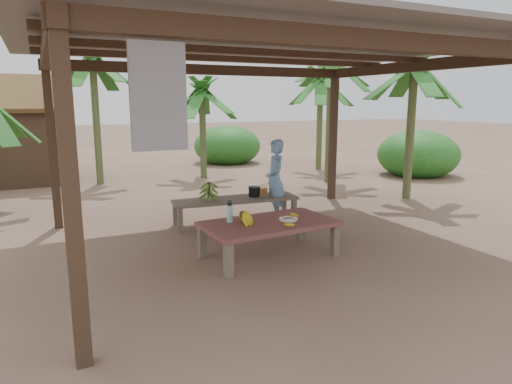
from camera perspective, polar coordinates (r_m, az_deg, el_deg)
name	(u,v)px	position (r m, az deg, el deg)	size (l,w,h in m)	color
ground	(265,243)	(7.00, 1.12, -6.38)	(80.00, 80.00, 0.00)	brown
pavilion	(265,54)	(6.69, 1.16, 16.90)	(6.60, 5.60, 2.95)	black
work_table	(269,226)	(6.28, 1.62, -4.31)	(1.86, 1.12, 0.50)	brown
bench	(236,201)	(8.05, -2.58, -1.14)	(2.25, 0.81, 0.45)	brown
ripe_banana_bunch	(241,217)	(6.13, -1.86, -3.16)	(0.31, 0.27, 0.19)	yellow
plate	(288,219)	(6.34, 4.07, -3.41)	(0.26, 0.26, 0.04)	white
loose_banana_front	(289,225)	(6.04, 4.20, -4.10)	(0.04, 0.15, 0.04)	yellow
loose_banana_side	(294,215)	(6.57, 4.78, -2.86)	(0.04, 0.16, 0.04)	yellow
water_flask	(230,213)	(6.22, -3.30, -2.63)	(0.08, 0.08, 0.31)	#40B8CA
green_banana_stalk	(209,191)	(7.88, -5.91, 0.18)	(0.29, 0.29, 0.33)	#598C2D
cooking_pot	(254,192)	(8.15, -0.22, 0.03)	(0.20, 0.20, 0.17)	black
skewer_rack	(264,190)	(8.13, 0.96, 0.25)	(0.18, 0.08, 0.24)	#A57F47
woman	(275,180)	(8.27, 2.42, 1.55)	(0.53, 0.35, 1.46)	#6D99CE
banana_plant_ne	(331,71)	(12.29, 9.35, 14.74)	(1.80, 1.80, 3.40)	#596638
banana_plant_n	(202,99)	(12.92, -6.76, 11.45)	(1.80, 1.80, 2.67)	#596638
banana_plant_nw	(93,67)	(12.49, -19.73, 14.46)	(1.80, 1.80, 3.46)	#596638
banana_plant_e	(414,77)	(10.54, 19.13, 13.39)	(1.80, 1.80, 3.12)	#596638
banana_plant_far	(320,88)	(14.55, 8.06, 12.79)	(1.80, 1.80, 3.03)	#596638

